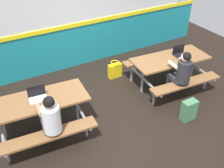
# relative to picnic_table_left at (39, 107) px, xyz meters

# --- Properties ---
(ground_plane) EXTENTS (10.00, 10.00, 0.02)m
(ground_plane) POSITION_rel_picnic_table_left_xyz_m (1.55, -0.24, -0.58)
(ground_plane) COLOR black
(accent_backdrop) EXTENTS (8.00, 0.14, 2.60)m
(accent_backdrop) POSITION_rel_picnic_table_left_xyz_m (1.55, 2.05, 0.67)
(accent_backdrop) COLOR teal
(accent_backdrop) RESTS_ON ground
(picnic_table_left) EXTENTS (1.83, 1.69, 0.74)m
(picnic_table_left) POSITION_rel_picnic_table_left_xyz_m (0.00, 0.00, 0.00)
(picnic_table_left) COLOR brown
(picnic_table_left) RESTS_ON ground
(picnic_table_right) EXTENTS (1.83, 1.69, 0.74)m
(picnic_table_right) POSITION_rel_picnic_table_left_xyz_m (3.09, 0.04, 0.00)
(picnic_table_right) COLOR brown
(picnic_table_right) RESTS_ON ground
(student_nearer) EXTENTS (0.38, 0.53, 1.21)m
(student_nearer) POSITION_rel_picnic_table_left_xyz_m (0.05, -0.56, 0.13)
(student_nearer) COLOR #2D2D38
(student_nearer) RESTS_ON ground
(student_further) EXTENTS (0.38, 0.53, 1.21)m
(student_further) POSITION_rel_picnic_table_left_xyz_m (2.93, -0.51, 0.13)
(student_further) COLOR #2D2D38
(student_further) RESTS_ON ground
(laptop_silver) EXTENTS (0.34, 0.25, 0.22)m
(laptop_silver) POSITION_rel_picnic_table_left_xyz_m (0.02, 0.04, 0.21)
(laptop_silver) COLOR silver
(laptop_silver) RESTS_ON picnic_table_left
(laptop_dark) EXTENTS (0.34, 0.25, 0.22)m
(laptop_dark) POSITION_rel_picnic_table_left_xyz_m (3.38, 0.05, 0.21)
(laptop_dark) COLOR black
(laptop_dark) RESTS_ON picnic_table_right
(backpack_dark) EXTENTS (0.30, 0.22, 0.44)m
(backpack_dark) POSITION_rel_picnic_table_left_xyz_m (2.66, -1.13, -0.36)
(backpack_dark) COLOR #3F724C
(backpack_dark) RESTS_ON ground
(tote_bag_bright) EXTENTS (0.34, 0.21, 0.43)m
(tote_bag_bright) POSITION_rel_picnic_table_left_xyz_m (2.18, 0.98, -0.38)
(tote_bag_bright) COLOR yellow
(tote_bag_bright) RESTS_ON ground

